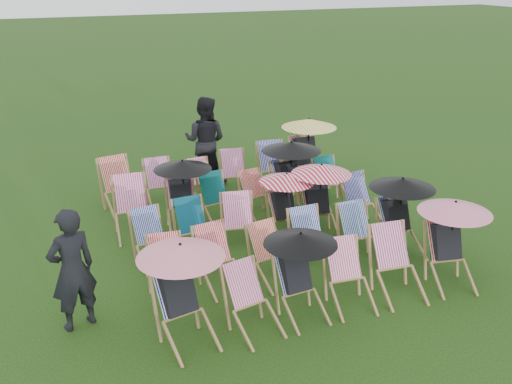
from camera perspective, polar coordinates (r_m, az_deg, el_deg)
name	(u,v)px	position (r m, az deg, el deg)	size (l,w,h in m)	color
ground	(263,244)	(10.03, 0.68, -5.26)	(100.00, 100.00, 0.00)	#16330B
deckchair_0	(183,293)	(7.37, -7.31, -9.98)	(1.12, 1.22, 1.33)	#9B7648
deckchair_1	(253,302)	(7.63, -0.31, -10.92)	(0.73, 0.91, 0.88)	#9B7648
deckchair_2	(300,274)	(7.88, 4.47, -8.17)	(1.01, 1.08, 1.20)	#9B7648
deckchair_3	(350,277)	(8.27, 9.36, -8.36)	(0.67, 0.88, 0.90)	#9B7648
deckchair_4	(398,264)	(8.64, 14.02, -7.04)	(0.73, 0.96, 0.98)	#9B7648
deckchair_5	(451,242)	(9.08, 18.95, -4.76)	(1.09, 1.16, 1.29)	#9B7648
deckchair_6	(168,271)	(8.44, -8.83, -7.78)	(0.65, 0.85, 0.87)	#9B7648
deckchair_7	(220,259)	(8.62, -3.64, -6.74)	(0.71, 0.90, 0.90)	#9B7648
deckchair_8	(273,255)	(8.76, 1.69, -6.34)	(0.70, 0.88, 0.86)	#9B7648
deckchair_9	(313,241)	(9.16, 5.72, -4.93)	(0.61, 0.85, 0.91)	#9B7648
deckchair_10	(362,235)	(9.47, 10.53, -4.29)	(0.61, 0.85, 0.91)	#9B7648
deckchair_11	(401,215)	(9.79, 14.31, -2.25)	(1.09, 1.14, 1.30)	#9B7648
deckchair_12	(153,239)	(9.39, -10.29, -4.68)	(0.67, 0.86, 0.86)	#9B7648
deckchair_13	(195,229)	(9.59, -6.09, -3.74)	(0.65, 0.87, 0.90)	#9B7648
deckchair_14	(240,225)	(9.66, -1.61, -3.34)	(0.76, 0.95, 0.92)	#9B7648
deckchair_15	(287,205)	(10.08, 3.07, -1.29)	(0.98, 1.03, 1.16)	#9B7648
deckchair_16	(320,199)	(10.23, 6.40, -0.68)	(1.08, 1.14, 1.28)	#9B7648
deckchair_17	(363,202)	(10.74, 10.67, -1.03)	(0.69, 0.91, 0.93)	#9B7648
deckchair_18	(133,208)	(10.43, -12.23, -1.59)	(0.74, 0.98, 1.02)	#9B7648
deckchair_19	(182,193)	(10.53, -7.40, -0.11)	(1.06, 1.13, 1.26)	#9B7648
deckchair_20	(219,200)	(10.71, -3.73, -0.83)	(0.71, 0.90, 0.90)	#9B7648
deckchair_21	(257,194)	(11.06, 0.14, -0.25)	(0.65, 0.83, 0.82)	#9B7648
deckchair_22	(292,175)	(11.17, 3.62, 1.66)	(1.16, 1.26, 1.38)	#9B7648
deckchair_23	(332,182)	(11.68, 7.63, 0.96)	(0.65, 0.86, 0.89)	#9B7648
deckchair_24	(121,187)	(11.48, -13.35, 0.53)	(0.83, 1.04, 1.03)	#9B7648
deckchair_25	(161,184)	(11.60, -9.49, 0.75)	(0.62, 0.86, 0.91)	#9B7648
deckchair_26	(204,181)	(11.82, -5.27, 1.11)	(0.61, 0.80, 0.81)	#9B7648
deckchair_27	(235,174)	(12.03, -2.13, 1.79)	(0.72, 0.91, 0.90)	#9B7648
deckchair_28	(275,168)	(12.26, 1.89, 2.43)	(0.76, 0.99, 1.00)	#9B7648
deckchair_29	(308,150)	(12.65, 5.26, 4.19)	(1.21, 1.25, 1.43)	#9B7648
person_left	(72,270)	(7.87, -17.90, -7.41)	(0.63, 0.41, 1.72)	black
person_rear	(205,141)	(12.56, -5.10, 5.12)	(0.95, 0.74, 1.95)	black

